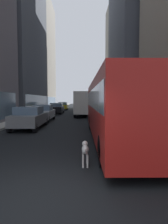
{
  "coord_description": "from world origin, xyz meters",
  "views": [
    {
      "loc": [
        0.99,
        -3.88,
        2.12
      ],
      "look_at": [
        1.12,
        7.16,
        1.4
      ],
      "focal_mm": 30.7,
      "sensor_mm": 36.0,
      "label": 1
    }
  ],
  "objects_px": {
    "pedestrian_in_coat": "(158,116)",
    "car_silver_sedan": "(43,113)",
    "car_grey_wagon": "(30,117)",
    "car_black_suv": "(57,108)",
    "car_yellow_taxi": "(63,106)",
    "car_white_van": "(83,106)",
    "transit_bus": "(116,106)",
    "box_truck": "(83,103)",
    "dalmatian_dog": "(85,149)",
    "pedestrian_with_handbag": "(155,116)"
  },
  "relations": [
    {
      "from": "car_black_suv",
      "to": "car_silver_sedan",
      "type": "bearing_deg",
      "value": -90.0
    },
    {
      "from": "car_silver_sedan",
      "to": "pedestrian_in_coat",
      "type": "bearing_deg",
      "value": -32.27
    },
    {
      "from": "transit_bus",
      "to": "box_truck",
      "type": "height_order",
      "value": "same"
    },
    {
      "from": "pedestrian_with_handbag",
      "to": "pedestrian_in_coat",
      "type": "bearing_deg",
      "value": 11.68
    },
    {
      "from": "car_white_van",
      "to": "pedestrian_in_coat",
      "type": "relative_size",
      "value": 2.73
    },
    {
      "from": "transit_bus",
      "to": "car_grey_wagon",
      "type": "relative_size",
      "value": 2.56
    },
    {
      "from": "dalmatian_dog",
      "to": "pedestrian_with_handbag",
      "type": "xyz_separation_m",
      "value": [
        4.99,
        7.05,
        0.5
      ]
    },
    {
      "from": "car_black_suv",
      "to": "car_yellow_taxi",
      "type": "relative_size",
      "value": 1.18
    },
    {
      "from": "car_black_suv",
      "to": "car_white_van",
      "type": "xyz_separation_m",
      "value": [
        4.0,
        9.57,
        -0.0
      ]
    },
    {
      "from": "car_silver_sedan",
      "to": "car_yellow_taxi",
      "type": "distance_m",
      "value": 19.55
    },
    {
      "from": "car_grey_wagon",
      "to": "car_yellow_taxi",
      "type": "xyz_separation_m",
      "value": [
        0.0,
        24.56,
        -0.0
      ]
    },
    {
      "from": "car_white_van",
      "to": "car_black_suv",
      "type": "bearing_deg",
      "value": -112.67
    },
    {
      "from": "dalmatian_dog",
      "to": "transit_bus",
      "type": "bearing_deg",
      "value": 66.91
    },
    {
      "from": "car_black_suv",
      "to": "car_grey_wagon",
      "type": "xyz_separation_m",
      "value": [
        -0.0,
        -15.01,
        -0.0
      ]
    },
    {
      "from": "transit_bus",
      "to": "pedestrian_in_coat",
      "type": "bearing_deg",
      "value": 41.62
    },
    {
      "from": "transit_bus",
      "to": "car_white_van",
      "type": "xyz_separation_m",
      "value": [
        -1.6,
        28.41,
        -0.95
      ]
    },
    {
      "from": "car_grey_wagon",
      "to": "pedestrian_with_handbag",
      "type": "distance_m",
      "value": 8.92
    },
    {
      "from": "car_yellow_taxi",
      "to": "car_white_van",
      "type": "relative_size",
      "value": 0.86
    },
    {
      "from": "car_yellow_taxi",
      "to": "pedestrian_with_handbag",
      "type": "xyz_separation_m",
      "value": [
        8.89,
        -25.33,
        0.19
      ]
    },
    {
      "from": "car_white_van",
      "to": "car_grey_wagon",
      "type": "bearing_deg",
      "value": -99.24
    },
    {
      "from": "transit_bus",
      "to": "car_yellow_taxi",
      "type": "relative_size",
      "value": 2.89
    },
    {
      "from": "dalmatian_dog",
      "to": "pedestrian_with_handbag",
      "type": "bearing_deg",
      "value": 54.72
    },
    {
      "from": "car_black_suv",
      "to": "box_truck",
      "type": "bearing_deg",
      "value": -45.98
    },
    {
      "from": "car_grey_wagon",
      "to": "car_black_suv",
      "type": "bearing_deg",
      "value": 90.0
    },
    {
      "from": "car_black_suv",
      "to": "car_grey_wagon",
      "type": "height_order",
      "value": "same"
    },
    {
      "from": "box_truck",
      "to": "pedestrian_with_handbag",
      "type": "relative_size",
      "value": 4.44
    },
    {
      "from": "pedestrian_in_coat",
      "to": "car_grey_wagon",
      "type": "bearing_deg",
      "value": 175.41
    },
    {
      "from": "car_grey_wagon",
      "to": "car_white_van",
      "type": "bearing_deg",
      "value": 80.76
    },
    {
      "from": "car_black_suv",
      "to": "dalmatian_dog",
      "type": "distance_m",
      "value": 23.16
    },
    {
      "from": "transit_bus",
      "to": "box_truck",
      "type": "distance_m",
      "value": 14.78
    },
    {
      "from": "transit_bus",
      "to": "pedestrian_in_coat",
      "type": "xyz_separation_m",
      "value": [
        3.49,
        3.1,
        -0.77
      ]
    },
    {
      "from": "transit_bus",
      "to": "car_silver_sedan",
      "type": "distance_m",
      "value": 10.5
    },
    {
      "from": "car_white_van",
      "to": "pedestrian_in_coat",
      "type": "height_order",
      "value": "pedestrian_in_coat"
    },
    {
      "from": "car_yellow_taxi",
      "to": "pedestrian_with_handbag",
      "type": "bearing_deg",
      "value": -70.67
    },
    {
      "from": "transit_bus",
      "to": "car_yellow_taxi",
      "type": "bearing_deg",
      "value": 101.16
    },
    {
      "from": "transit_bus",
      "to": "car_yellow_taxi",
      "type": "xyz_separation_m",
      "value": [
        -5.6,
        28.38,
        -0.96
      ]
    },
    {
      "from": "transit_bus",
      "to": "car_silver_sedan",
      "type": "bearing_deg",
      "value": 122.37
    },
    {
      "from": "car_yellow_taxi",
      "to": "dalmatian_dog",
      "type": "relative_size",
      "value": 4.15
    },
    {
      "from": "car_silver_sedan",
      "to": "box_truck",
      "type": "relative_size",
      "value": 0.59
    },
    {
      "from": "car_grey_wagon",
      "to": "dalmatian_dog",
      "type": "relative_size",
      "value": 4.68
    },
    {
      "from": "car_black_suv",
      "to": "car_yellow_taxi",
      "type": "height_order",
      "value": "same"
    },
    {
      "from": "car_yellow_taxi",
      "to": "car_silver_sedan",
      "type": "bearing_deg",
      "value": -90.0
    },
    {
      "from": "car_grey_wagon",
      "to": "pedestrian_with_handbag",
      "type": "relative_size",
      "value": 2.67
    },
    {
      "from": "car_grey_wagon",
      "to": "car_white_van",
      "type": "relative_size",
      "value": 0.97
    },
    {
      "from": "box_truck",
      "to": "pedestrian_in_coat",
      "type": "distance_m",
      "value": 12.68
    },
    {
      "from": "pedestrian_in_coat",
      "to": "car_silver_sedan",
      "type": "bearing_deg",
      "value": 147.73
    },
    {
      "from": "car_black_suv",
      "to": "car_silver_sedan",
      "type": "height_order",
      "value": "same"
    },
    {
      "from": "car_silver_sedan",
      "to": "car_grey_wagon",
      "type": "relative_size",
      "value": 0.98
    },
    {
      "from": "car_white_van",
      "to": "box_truck",
      "type": "distance_m",
      "value": 13.74
    },
    {
      "from": "car_black_suv",
      "to": "dalmatian_dog",
      "type": "height_order",
      "value": "car_black_suv"
    }
  ]
}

